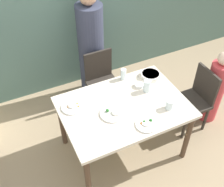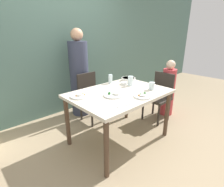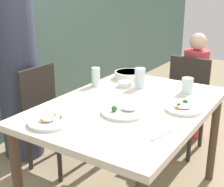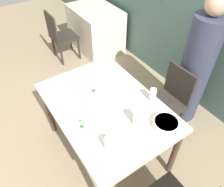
{
  "view_description": "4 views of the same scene",
  "coord_description": "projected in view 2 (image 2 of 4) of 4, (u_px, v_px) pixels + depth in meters",
  "views": [
    {
      "loc": [
        -1.02,
        -1.83,
        2.86
      ],
      "look_at": [
        -0.12,
        0.05,
        0.94
      ],
      "focal_mm": 45.0,
      "sensor_mm": 36.0,
      "label": 1
    },
    {
      "loc": [
        -1.61,
        -1.57,
        1.54
      ],
      "look_at": [
        -0.12,
        0.02,
        0.76
      ],
      "focal_mm": 28.0,
      "sensor_mm": 36.0,
      "label": 2
    },
    {
      "loc": [
        -1.63,
        -0.91,
        1.46
      ],
      "look_at": [
        -0.13,
        0.05,
        0.85
      ],
      "focal_mm": 50.0,
      "sensor_mm": 36.0,
      "label": 3
    },
    {
      "loc": [
        1.21,
        -0.75,
        2.27
      ],
      "look_at": [
        0.08,
        0.01,
        0.96
      ],
      "focal_mm": 35.0,
      "sensor_mm": 36.0,
      "label": 4
    }
  ],
  "objects": [
    {
      "name": "glass_water_short",
      "position": [
        110.0,
        79.0,
        2.76
      ],
      "size": [
        0.06,
        0.06,
        0.14
      ],
      "color": "silver",
      "rests_on": "dining_table"
    },
    {
      "name": "chair_child_spot",
      "position": [
        159.0,
        95.0,
        3.12
      ],
      "size": [
        0.4,
        0.4,
        0.85
      ],
      "rotation": [
        0.0,
        0.0,
        -1.57
      ],
      "color": "#2D2823",
      "rests_on": "ground_plane"
    },
    {
      "name": "chair_adult_spot",
      "position": [
        91.0,
        95.0,
        3.1
      ],
      "size": [
        0.4,
        0.4,
        0.85
      ],
      "color": "#2D2823",
      "rests_on": "ground_plane"
    },
    {
      "name": "fork_steel",
      "position": [
        124.0,
        106.0,
        1.94
      ],
      "size": [
        0.18,
        0.06,
        0.01
      ],
      "color": "silver",
      "rests_on": "dining_table"
    },
    {
      "name": "glass_water_center",
      "position": [
        130.0,
        81.0,
        2.64
      ],
      "size": [
        0.08,
        0.08,
        0.15
      ],
      "color": "silver",
      "rests_on": "dining_table"
    },
    {
      "name": "person_adult",
      "position": [
        79.0,
        77.0,
        3.24
      ],
      "size": [
        0.35,
        0.35,
        1.59
      ],
      "color": "#33384C",
      "rests_on": "ground_plane"
    },
    {
      "name": "plate_rice_child",
      "position": [
        143.0,
        96.0,
        2.2
      ],
      "size": [
        0.22,
        0.22,
        0.05
      ],
      "color": "white",
      "rests_on": "dining_table"
    },
    {
      "name": "plate_rice_adult",
      "position": [
        114.0,
        95.0,
        2.24
      ],
      "size": [
        0.26,
        0.26,
        0.05
      ],
      "color": "white",
      "rests_on": "dining_table"
    },
    {
      "name": "plate_noodles",
      "position": [
        79.0,
        96.0,
        2.2
      ],
      "size": [
        0.23,
        0.23,
        0.05
      ],
      "color": "white",
      "rests_on": "dining_table"
    },
    {
      "name": "bowl_curry",
      "position": [
        128.0,
        79.0,
        2.89
      ],
      "size": [
        0.23,
        0.23,
        0.06
      ],
      "color": "silver",
      "rests_on": "dining_table"
    },
    {
      "name": "wall_back",
      "position": [
        62.0,
        42.0,
        3.22
      ],
      "size": [
        10.0,
        0.06,
        2.7
      ],
      "color": "#4C6B60",
      "rests_on": "ground_plane"
    },
    {
      "name": "ground_plane",
      "position": [
        119.0,
        139.0,
        2.64
      ],
      "size": [
        10.0,
        10.0,
        0.0
      ],
      "primitive_type": "plane",
      "color": "#998466"
    },
    {
      "name": "person_child",
      "position": [
        168.0,
        90.0,
        3.3
      ],
      "size": [
        0.24,
        0.24,
        1.05
      ],
      "color": "#C63D42",
      "rests_on": "ground_plane"
    },
    {
      "name": "dining_table",
      "position": [
        120.0,
        98.0,
        2.41
      ],
      "size": [
        1.33,
        0.94,
        0.76
      ],
      "color": "beige",
      "rests_on": "ground_plane"
    },
    {
      "name": "bowl_rice_small",
      "position": [
        124.0,
        83.0,
        2.7
      ],
      "size": [
        0.11,
        0.11,
        0.04
      ],
      "color": "white",
      "rests_on": "dining_table"
    },
    {
      "name": "glass_water_tall",
      "position": [
        152.0,
        86.0,
        2.46
      ],
      "size": [
        0.08,
        0.08,
        0.11
      ],
      "color": "silver",
      "rests_on": "dining_table"
    }
  ]
}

